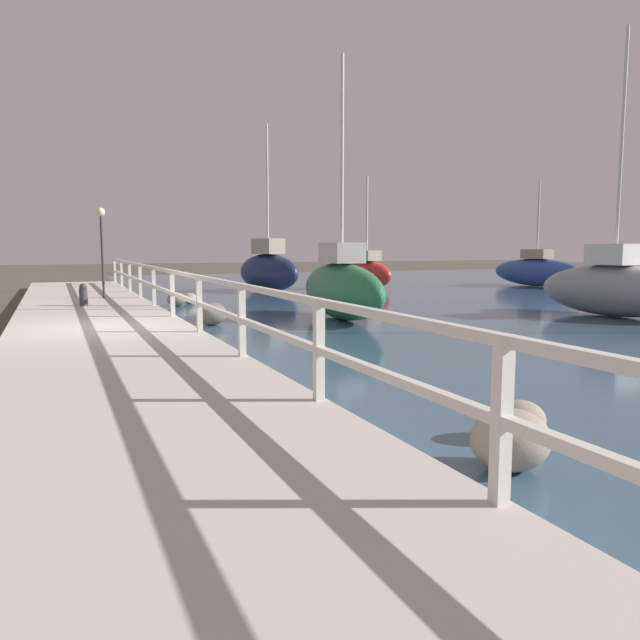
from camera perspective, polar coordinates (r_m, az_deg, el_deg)
The scene contains 15 objects.
ground_plane at distance 13.54m, azimuth -19.30°, elevation -1.74°, with size 120.00×120.00×0.00m, color #4C473D.
dock_walkway at distance 13.52m, azimuth -19.32°, elevation -1.19°, with size 3.60×36.00×0.27m.
railing at distance 13.65m, azimuth -12.31°, elevation 2.82°, with size 0.10×32.50×1.10m.
boulder_water_edge at distance 20.49m, azimuth -12.98°, elevation 1.85°, with size 0.60×0.54×0.45m.
boulder_far_strip at distance 6.53m, azimuth 17.77°, elevation -8.71°, with size 0.53×0.48×0.40m.
boulder_near_dock at distance 15.39m, azimuth -9.89°, elevation 0.56°, with size 0.74×0.67×0.56m.
boulder_mid_strip at distance 21.38m, azimuth -11.85°, elevation 1.96°, with size 0.49×0.44×0.37m.
boulder_downstream at distance 5.65m, azimuth 17.01°, elevation -10.43°, with size 0.71×0.64×0.53m.
mooring_bollard at distance 18.59m, azimuth -20.82°, elevation 2.19°, with size 0.22×0.22×0.62m.
dock_lamp at distance 21.18m, azimuth -19.37°, elevation 7.83°, with size 0.28×0.28×2.87m.
sailboat_blue at distance 31.98m, azimuth 19.16°, elevation 4.25°, with size 1.35×5.58×5.02m.
sailboat_navy at distance 26.61m, azimuth -4.76°, elevation 4.58°, with size 2.27×4.10×6.97m.
sailboat_gray at distance 18.84m, azimuth 25.28°, elevation 2.70°, with size 2.04×4.76×7.63m.
sailboat_green at distance 16.36m, azimuth 1.98°, elevation 2.95°, with size 1.38×4.84×6.73m.
sailboat_red at distance 28.27m, azimuth 4.27°, elevation 4.32°, with size 1.83×3.31×5.01m.
Camera 1 is at (-0.85, -13.38, 1.90)m, focal length 35.00 mm.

